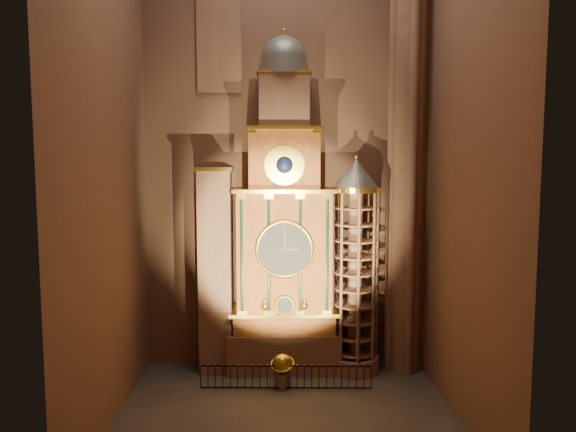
{
  "coord_description": "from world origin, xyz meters",
  "views": [
    {
      "loc": [
        -0.47,
        -20.2,
        10.18
      ],
      "look_at": [
        0.14,
        3.0,
        7.98
      ],
      "focal_mm": 32.0,
      "sensor_mm": 36.0,
      "label": 1
    }
  ],
  "objects_px": {
    "stair_turret": "(355,267)",
    "celestial_globe": "(282,368)",
    "astronomical_clock": "(284,239)",
    "iron_railing": "(286,377)",
    "portrait_tower": "(216,269)"
  },
  "relations": [
    {
      "from": "stair_turret",
      "to": "astronomical_clock",
      "type": "bearing_deg",
      "value": 175.7
    },
    {
      "from": "astronomical_clock",
      "to": "portrait_tower",
      "type": "xyz_separation_m",
      "value": [
        -3.4,
        0.02,
        -1.53
      ]
    },
    {
      "from": "astronomical_clock",
      "to": "stair_turret",
      "type": "distance_m",
      "value": 3.78
    },
    {
      "from": "stair_turret",
      "to": "celestial_globe",
      "type": "xyz_separation_m",
      "value": [
        -3.63,
        -1.94,
        -4.31
      ]
    },
    {
      "from": "stair_turret",
      "to": "celestial_globe",
      "type": "distance_m",
      "value": 5.96
    },
    {
      "from": "celestial_globe",
      "to": "iron_railing",
      "type": "xyz_separation_m",
      "value": [
        0.16,
        -0.25,
        -0.37
      ]
    },
    {
      "from": "portrait_tower",
      "to": "celestial_globe",
      "type": "bearing_deg",
      "value": -34.18
    },
    {
      "from": "stair_turret",
      "to": "iron_railing",
      "type": "height_order",
      "value": "stair_turret"
    },
    {
      "from": "celestial_globe",
      "to": "iron_railing",
      "type": "distance_m",
      "value": 0.47
    },
    {
      "from": "celestial_globe",
      "to": "iron_railing",
      "type": "bearing_deg",
      "value": -57.78
    },
    {
      "from": "stair_turret",
      "to": "iron_railing",
      "type": "relative_size",
      "value": 1.38
    },
    {
      "from": "astronomical_clock",
      "to": "iron_railing",
      "type": "bearing_deg",
      "value": -89.4
    },
    {
      "from": "astronomical_clock",
      "to": "iron_railing",
      "type": "distance_m",
      "value": 6.56
    },
    {
      "from": "stair_turret",
      "to": "celestial_globe",
      "type": "bearing_deg",
      "value": -151.88
    },
    {
      "from": "portrait_tower",
      "to": "stair_turret",
      "type": "xyz_separation_m",
      "value": [
        6.9,
        -0.28,
        0.12
      ]
    }
  ]
}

